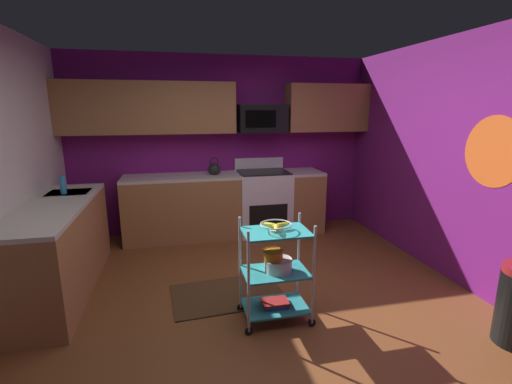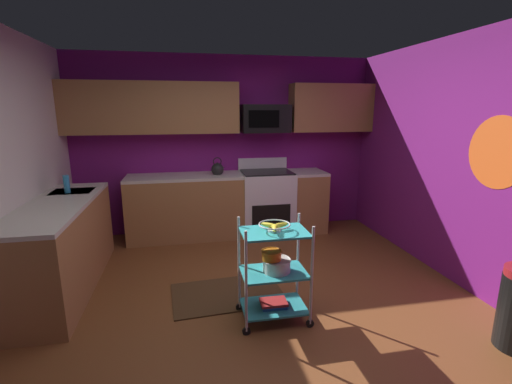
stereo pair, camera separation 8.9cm
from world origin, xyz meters
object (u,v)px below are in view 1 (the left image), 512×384
(microwave, at_px, (262,119))
(mixing_bowl_small, at_px, (273,254))
(fruit_bowl, at_px, (276,226))
(rolling_cart, at_px, (275,272))
(kettle, at_px, (214,169))
(dish_soap_bottle, at_px, (63,185))
(oven_range, at_px, (263,201))
(book_stack, at_px, (275,303))
(mixing_bowl_large, at_px, (278,265))

(microwave, xyz_separation_m, mixing_bowl_small, (-0.48, -2.41, -1.08))
(mixing_bowl_small, bearing_deg, fruit_bowl, 0.40)
(rolling_cart, bearing_deg, mixing_bowl_small, -179.60)
(kettle, distance_m, dish_soap_bottle, 1.95)
(oven_range, relative_size, kettle, 4.17)
(kettle, height_order, dish_soap_bottle, kettle)
(oven_range, distance_m, mixing_bowl_small, 2.35)
(rolling_cart, xyz_separation_m, dish_soap_bottle, (-2.03, 1.46, 0.57))
(mixing_bowl_small, bearing_deg, book_stack, 0.40)
(oven_range, xyz_separation_m, rolling_cart, (-0.46, -2.30, -0.02))
(fruit_bowl, bearing_deg, dish_soap_bottle, 144.23)
(rolling_cart, height_order, mixing_bowl_small, rolling_cart)
(book_stack, relative_size, kettle, 0.91)
(rolling_cart, bearing_deg, oven_range, 78.78)
(microwave, distance_m, rolling_cart, 2.75)
(fruit_bowl, bearing_deg, microwave, 79.27)
(mixing_bowl_large, height_order, mixing_bowl_small, mixing_bowl_small)
(rolling_cart, distance_m, book_stack, 0.30)
(oven_range, bearing_deg, mixing_bowl_large, -100.66)
(fruit_bowl, distance_m, book_stack, 0.72)
(mixing_bowl_small, relative_size, dish_soap_bottle, 0.91)
(mixing_bowl_small, xyz_separation_m, dish_soap_bottle, (-2.01, 1.46, 0.40))
(mixing_bowl_small, height_order, book_stack, mixing_bowl_small)
(dish_soap_bottle, bearing_deg, mixing_bowl_small, -36.10)
(mixing_bowl_large, xyz_separation_m, kettle, (-0.29, 2.30, 0.48))
(fruit_bowl, distance_m, mixing_bowl_small, 0.26)
(fruit_bowl, bearing_deg, mixing_bowl_small, -179.60)
(rolling_cart, height_order, mixing_bowl_large, rolling_cart)
(fruit_bowl, relative_size, kettle, 1.03)
(oven_range, bearing_deg, kettle, -179.69)
(dish_soap_bottle, bearing_deg, rolling_cart, -35.77)
(mixing_bowl_large, height_order, dish_soap_bottle, dish_soap_bottle)
(kettle, xyz_separation_m, dish_soap_bottle, (-1.76, -0.83, 0.02))
(kettle, bearing_deg, mixing_bowl_small, -83.97)
(oven_range, height_order, dish_soap_bottle, dish_soap_bottle)
(rolling_cart, bearing_deg, dish_soap_bottle, 144.23)
(book_stack, bearing_deg, microwave, 79.27)
(book_stack, xyz_separation_m, kettle, (-0.27, 2.30, 0.85))
(oven_range, relative_size, microwave, 1.57)
(fruit_bowl, distance_m, dish_soap_bottle, 2.51)
(rolling_cart, distance_m, mixing_bowl_large, 0.07)
(mixing_bowl_small, bearing_deg, dish_soap_bottle, 143.90)
(fruit_bowl, bearing_deg, book_stack, 0.00)
(oven_range, relative_size, rolling_cart, 1.20)
(mixing_bowl_small, xyz_separation_m, book_stack, (0.02, 0.00, -0.47))
(kettle, bearing_deg, mixing_bowl_large, -82.81)
(mixing_bowl_small, xyz_separation_m, kettle, (-0.24, 2.30, 0.38))
(oven_range, height_order, rolling_cart, oven_range)
(book_stack, height_order, dish_soap_bottle, dish_soap_bottle)
(oven_range, bearing_deg, rolling_cart, -101.22)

